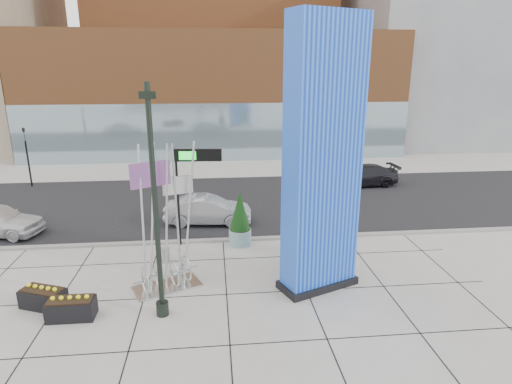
{
  "coord_description": "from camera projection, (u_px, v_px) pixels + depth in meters",
  "views": [
    {
      "loc": [
        0.68,
        -15.06,
        8.12
      ],
      "look_at": [
        2.39,
        2.0,
        3.02
      ],
      "focal_mm": 30.0,
      "sensor_mm": 36.0,
      "label": 1
    }
  ],
  "objects": [
    {
      "name": "overhead_street_sign",
      "position": [
        194.0,
        163.0,
        19.1
      ],
      "size": [
        2.15,
        0.38,
        4.56
      ],
      "rotation": [
        0.0,
        0.0,
        -0.09
      ],
      "color": "black",
      "rests_on": "ground"
    },
    {
      "name": "car_silver_mid",
      "position": [
        208.0,
        210.0,
        22.59
      ],
      "size": [
        4.63,
        1.98,
        1.49
      ],
      "primitive_type": "imported",
      "rotation": [
        0.0,
        0.0,
        1.48
      ],
      "color": "#9C9EA3",
      "rests_on": "ground"
    },
    {
      "name": "tower_glass_front",
      "position": [
        217.0,
        132.0,
        37.17
      ],
      "size": [
        34.0,
        0.6,
        5.0
      ],
      "primitive_type": "cube",
      "color": "#8CA5B2",
      "rests_on": "ground"
    },
    {
      "name": "round_planter_east",
      "position": [
        312.0,
        231.0,
        18.44
      ],
      "size": [
        1.05,
        1.05,
        2.62
      ],
      "color": "#7EA5A9",
      "rests_on": "ground"
    },
    {
      "name": "tower_podium",
      "position": [
        215.0,
        94.0,
        40.89
      ],
      "size": [
        34.0,
        10.0,
        11.0
      ],
      "primitive_type": "cube",
      "color": "#9A572C",
      "rests_on": "ground"
    },
    {
      "name": "concrete_bollard",
      "position": [
        166.0,
        255.0,
        18.28
      ],
      "size": [
        0.34,
        0.34,
        0.66
      ],
      "primitive_type": "cylinder",
      "color": "gray",
      "rests_on": "ground"
    },
    {
      "name": "car_dark_east",
      "position": [
        362.0,
        176.0,
        29.77
      ],
      "size": [
        5.13,
        2.38,
        1.45
      ],
      "primitive_type": "imported",
      "rotation": [
        0.0,
        0.0,
        -1.5
      ],
      "color": "black",
      "rests_on": "ground"
    },
    {
      "name": "public_art_sculpture",
      "position": [
        165.0,
        252.0,
        15.86
      ],
      "size": [
        2.75,
        2.12,
        5.59
      ],
      "rotation": [
        0.0,
        0.0,
        0.42
      ],
      "color": "silver",
      "rests_on": "ground"
    },
    {
      "name": "box_planter_north",
      "position": [
        71.0,
        308.0,
        14.2
      ],
      "size": [
        1.52,
        0.77,
        0.84
      ],
      "rotation": [
        0.0,
        0.0,
        -0.0
      ],
      "color": "black",
      "rests_on": "ground"
    },
    {
      "name": "street_asphalt",
      "position": [
        204.0,
        203.0,
        26.15
      ],
      "size": [
        80.0,
        12.0,
        0.02
      ],
      "primitive_type": "cube",
      "color": "black",
      "rests_on": "ground"
    },
    {
      "name": "ground",
      "position": [
        200.0,
        283.0,
        16.62
      ],
      "size": [
        160.0,
        160.0,
        0.0
      ],
      "primitive_type": "plane",
      "color": "#9E9991",
      "rests_on": "ground"
    },
    {
      "name": "traffic_signal",
      "position": [
        27.0,
        154.0,
        29.11
      ],
      "size": [
        0.15,
        0.18,
        4.1
      ],
      "color": "black",
      "rests_on": "ground"
    },
    {
      "name": "blue_pylon",
      "position": [
        323.0,
        165.0,
        15.04
      ],
      "size": [
        3.22,
        2.35,
        9.82
      ],
      "rotation": [
        0.0,
        0.0,
        0.4
      ],
      "color": "#0B31B3",
      "rests_on": "ground"
    },
    {
      "name": "round_planter_west",
      "position": [
        240.0,
        219.0,
        19.87
      ],
      "size": [
        1.05,
        1.05,
        2.63
      ],
      "color": "#7EA5A9",
      "rests_on": "ground"
    },
    {
      "name": "round_planter_mid",
      "position": [
        316.0,
        233.0,
        18.48
      ],
      "size": [
        0.96,
        0.96,
        2.4
      ],
      "color": "#7EA5A9",
      "rests_on": "ground"
    },
    {
      "name": "building_grey_parking",
      "position": [
        442.0,
        57.0,
        47.06
      ],
      "size": [
        20.0,
        18.0,
        18.0
      ],
      "primitive_type": "cube",
      "color": "slate",
      "rests_on": "ground"
    },
    {
      "name": "curb_edge",
      "position": [
        202.0,
        241.0,
        20.41
      ],
      "size": [
        80.0,
        0.3,
        0.12
      ],
      "primitive_type": "cube",
      "color": "gray",
      "rests_on": "ground"
    },
    {
      "name": "box_planter_south",
      "position": [
        43.0,
        297.0,
        14.85
      ],
      "size": [
        1.69,
        1.26,
        0.83
      ],
      "rotation": [
        0.0,
        0.0,
        -0.38
      ],
      "color": "black",
      "rests_on": "ground"
    },
    {
      "name": "lamp_post",
      "position": [
        157.0,
        228.0,
        13.59
      ],
      "size": [
        0.48,
        0.42,
        7.67
      ],
      "rotation": [
        0.0,
        0.0,
        0.01
      ],
      "color": "black",
      "rests_on": "ground"
    }
  ]
}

